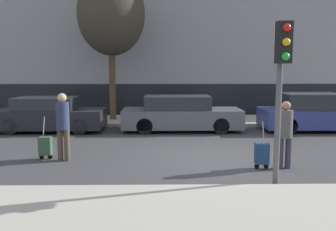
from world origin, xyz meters
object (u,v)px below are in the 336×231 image
object	(u,v)px
trolley_right	(262,154)
parked_bicycle	(171,111)
traffic_light	(282,70)
bare_tree_near_crossing	(111,14)
trolley_left	(45,146)
pedestrian_right	(285,131)
pedestrian_left	(63,122)
parked_car_0	(50,115)
parked_car_1	(181,114)
parked_car_2	(313,113)

from	to	relation	value
trolley_right	parked_bicycle	bearing A→B (deg)	104.58
traffic_light	bare_tree_near_crossing	xyz separation A→B (m)	(-4.53, 9.38, 2.34)
trolley_left	parked_bicycle	xyz separation A→B (m)	(3.49, 6.72, 0.13)
pedestrian_right	trolley_left	bearing A→B (deg)	168.57
pedestrian_left	parked_bicycle	world-z (taller)	pedestrian_left
trolley_left	trolley_right	world-z (taller)	trolley_right
parked_car_0	pedestrian_left	distance (m)	4.91
parked_car_1	traffic_light	size ratio (longest dim) A/B	1.37
parked_bicycle	bare_tree_near_crossing	size ratio (longest dim) A/B	0.28
parked_car_2	trolley_left	size ratio (longest dim) A/B	3.56
parked_car_1	pedestrian_right	xyz separation A→B (m)	(2.23, -5.48, 0.29)
pedestrian_left	trolley_right	xyz separation A→B (m)	(4.98, -0.87, -0.64)
parked_car_0	trolley_right	world-z (taller)	parked_car_0
parked_car_0	traffic_light	xyz separation A→B (m)	(6.62, -6.91, 1.75)
parked_car_1	pedestrian_right	distance (m)	5.92
trolley_right	bare_tree_near_crossing	world-z (taller)	bare_tree_near_crossing
pedestrian_right	traffic_light	xyz separation A→B (m)	(-0.61, -1.47, 1.45)
parked_car_1	parked_car_2	xyz separation A→B (m)	(5.14, -0.04, 0.03)
pedestrian_left	trolley_right	world-z (taller)	pedestrian_left
trolley_left	traffic_light	size ratio (longest dim) A/B	0.34
trolley_left	bare_tree_near_crossing	bearing A→B (deg)	82.48
parked_car_0	parked_car_1	world-z (taller)	parked_car_1
parked_bicycle	bare_tree_near_crossing	bearing A→B (deg)	176.13
parked_car_1	bare_tree_near_crossing	size ratio (longest dim) A/B	0.71
parked_car_1	trolley_left	bearing A→B (deg)	-130.57
pedestrian_left	trolley_left	xyz separation A→B (m)	(-0.53, 0.16, -0.65)
pedestrian_right	traffic_light	bearing A→B (deg)	-114.62
pedestrian_right	bare_tree_near_crossing	world-z (taller)	bare_tree_near_crossing
parked_car_1	pedestrian_right	bearing A→B (deg)	-67.83
parked_car_0	trolley_left	xyz separation A→B (m)	(1.18, -4.43, -0.26)
pedestrian_right	parked_bicycle	world-z (taller)	pedestrian_right
traffic_light	parked_car_2	bearing A→B (deg)	63.01
parked_car_2	trolley_right	size ratio (longest dim) A/B	3.50
parked_car_1	bare_tree_near_crossing	bearing A→B (deg)	140.19
parked_car_1	parked_bicycle	bearing A→B (deg)	98.43
parked_car_1	parked_bicycle	world-z (taller)	parked_car_1
pedestrian_left	trolley_left	distance (m)	0.85
pedestrian_left	parked_bicycle	distance (m)	7.51
pedestrian_left	parked_bicycle	size ratio (longest dim) A/B	1.00
pedestrian_right	bare_tree_near_crossing	distance (m)	10.17
parked_car_1	pedestrian_right	world-z (taller)	pedestrian_right
pedestrian_left	parked_bicycle	xyz separation A→B (m)	(2.96, 6.88, -0.52)
trolley_left	trolley_right	distance (m)	5.60
parked_bicycle	pedestrian_left	bearing A→B (deg)	-113.31
pedestrian_left	trolley_right	bearing A→B (deg)	6.77
parked_car_1	parked_bicycle	xyz separation A→B (m)	(-0.33, 2.25, -0.15)
parked_car_1	traffic_light	xyz separation A→B (m)	(1.62, -6.95, 1.73)
parked_car_1	parked_bicycle	distance (m)	2.28
trolley_right	bare_tree_near_crossing	bearing A→B (deg)	120.11
parked_car_1	parked_bicycle	size ratio (longest dim) A/B	2.55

